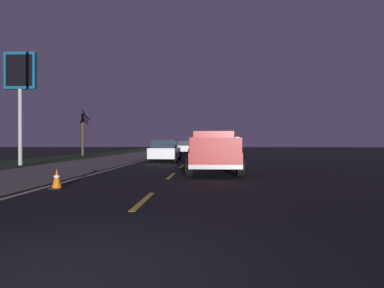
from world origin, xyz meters
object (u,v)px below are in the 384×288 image
at_px(sedan_tan, 209,149).
at_px(gas_price_sign, 20,80).
at_px(bare_tree_far, 83,133).
at_px(sedan_white, 165,151).
at_px(sedan_black, 210,148).
at_px(traffic_cone_near, 57,179).
at_px(sedan_silver, 183,147).
at_px(pickup_truck, 214,152).

height_order(sedan_tan, gas_price_sign, gas_price_sign).
bearing_deg(bare_tree_far, sedan_white, -135.95).
distance_m(sedan_tan, gas_price_sign, 15.42).
bearing_deg(sedan_black, traffic_cone_near, 170.41).
distance_m(sedan_tan, sedan_white, 6.28).
height_order(sedan_black, sedan_tan, same).
height_order(bare_tree_far, traffic_cone_near, bare_tree_far).
relative_size(sedan_tan, gas_price_sign, 0.66).
distance_m(sedan_silver, sedan_black, 5.80).
xyz_separation_m(sedan_silver, sedan_tan, (-12.81, -3.27, 0.00)).
height_order(pickup_truck, sedan_white, pickup_truck).
xyz_separation_m(sedan_tan, sedan_white, (-5.45, 3.12, 0.00)).
bearing_deg(traffic_cone_near, bare_tree_far, 19.50).
distance_m(gas_price_sign, bare_tree_far, 14.79).
bearing_deg(sedan_white, sedan_black, -13.54).
bearing_deg(sedan_silver, sedan_black, -143.87).
bearing_deg(gas_price_sign, sedan_white, -62.62).
bearing_deg(sedan_white, pickup_truck, -158.06).
height_order(pickup_truck, traffic_cone_near, pickup_truck).
bearing_deg(sedan_tan, sedan_black, -1.08).
bearing_deg(sedan_tan, sedan_silver, 14.30).
bearing_deg(pickup_truck, sedan_silver, 7.43).
bearing_deg(gas_price_sign, pickup_truck, -109.27).
height_order(gas_price_sign, bare_tree_far, gas_price_sign).
distance_m(sedan_black, traffic_cone_near, 27.83).
bearing_deg(sedan_silver, sedan_tan, -165.70).
xyz_separation_m(pickup_truck, bare_tree_far, (18.43, 13.20, 1.49)).
bearing_deg(sedan_black, sedan_tan, 178.92).
relative_size(sedan_silver, sedan_black, 1.01).
height_order(sedan_silver, gas_price_sign, gas_price_sign).
height_order(sedan_silver, traffic_cone_near, sedan_silver).
relative_size(sedan_black, sedan_tan, 0.99).
bearing_deg(bare_tree_far, traffic_cone_near, -160.50).
bearing_deg(sedan_tan, bare_tree_far, 69.83).
distance_m(gas_price_sign, traffic_cone_near, 12.71).
distance_m(sedan_silver, gas_price_sign, 24.22).
relative_size(sedan_silver, traffic_cone_near, 7.66).
distance_m(sedan_white, traffic_cone_near, 13.94).
bearing_deg(pickup_truck, traffic_cone_near, 140.47).
bearing_deg(pickup_truck, sedan_tan, 0.78).
height_order(sedan_silver, sedan_black, same).
distance_m(pickup_truck, sedan_black, 21.78).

